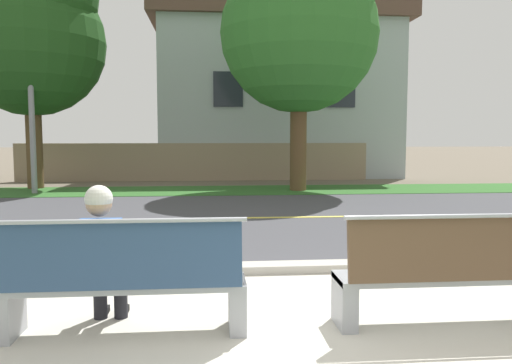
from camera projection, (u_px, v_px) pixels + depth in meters
ground_plane at (240, 208)px, 11.79m from camera, size 140.00×140.00×0.00m
sidewalk_pavement at (293, 334)px, 4.25m from camera, size 44.00×3.60×0.01m
curb_edge at (268, 268)px, 6.18m from camera, size 44.00×0.30×0.11m
street_asphalt at (245, 218)px, 10.30m from camera, size 52.00×8.00×0.01m
road_centre_line at (245, 218)px, 10.30m from camera, size 48.00×0.14×0.01m
far_verge_grass at (233, 190)px, 15.64m from camera, size 48.00×2.80×0.02m
bench_left at (123, 283)px, 4.14m from camera, size 2.00×0.48×1.01m
bench_right at (453, 274)px, 4.39m from camera, size 2.00×0.48×1.01m
seated_person_blue at (103, 252)px, 4.28m from camera, size 0.52×0.68×1.25m
streetlamp at (32, 48)px, 14.56m from camera, size 0.24×2.10×7.29m
shade_tree_far_left at (34, 31)px, 15.74m from camera, size 4.57×4.57×7.54m
shade_tree_left at (305, 21)px, 15.10m from camera, size 4.70×4.70×7.76m
garden_wall at (195, 162)px, 19.15m from camera, size 13.00×0.36×1.40m
house_across_street at (274, 96)px, 22.38m from camera, size 10.27×6.91×6.78m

